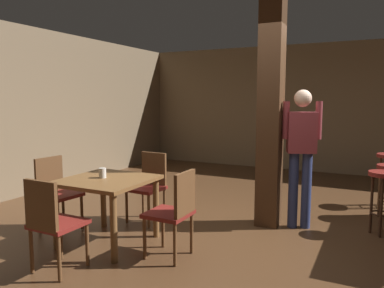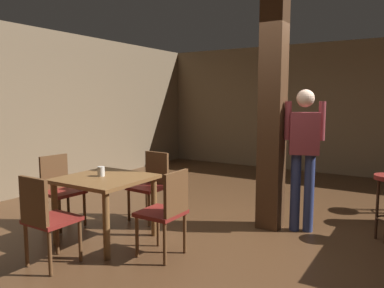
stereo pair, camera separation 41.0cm
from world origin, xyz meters
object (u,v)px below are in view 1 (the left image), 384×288
(dining_table, at_px, (107,190))
(chair_east, at_px, (175,209))
(chair_west, at_px, (56,190))
(napkin_cup, at_px, (102,173))
(chair_south, at_px, (52,220))
(standing_person, at_px, (301,148))
(chair_north, at_px, (149,183))
(bar_stool_near, at_px, (382,188))

(dining_table, distance_m, chair_east, 0.88)
(chair_west, distance_m, napkin_cup, 0.81)
(chair_south, distance_m, standing_person, 2.95)
(chair_north, bearing_deg, napkin_cup, -94.21)
(chair_south, height_order, bar_stool_near, chair_south)
(bar_stool_near, bearing_deg, dining_table, -148.95)
(napkin_cup, height_order, standing_person, standing_person)
(chair_east, distance_m, chair_west, 1.70)
(dining_table, distance_m, standing_person, 2.37)
(dining_table, relative_size, chair_north, 1.03)
(standing_person, bearing_deg, dining_table, -141.18)
(bar_stool_near, bearing_deg, standing_person, -168.69)
(dining_table, height_order, napkin_cup, napkin_cup)
(napkin_cup, bearing_deg, chair_north, 85.79)
(chair_north, distance_m, chair_south, 1.68)
(chair_north, relative_size, bar_stool_near, 1.17)
(chair_west, bearing_deg, bar_stool_near, 24.39)
(chair_south, distance_m, napkin_cup, 0.89)
(chair_west, xyz_separation_m, chair_south, (0.86, -0.86, 0.00))
(chair_south, relative_size, bar_stool_near, 1.17)
(chair_north, distance_m, napkin_cup, 0.89)
(chair_east, height_order, chair_west, same)
(chair_east, bearing_deg, chair_south, -136.13)
(chair_south, relative_size, napkin_cup, 8.05)
(chair_south, bearing_deg, chair_west, 135.03)
(napkin_cup, bearing_deg, chair_south, -82.92)
(chair_south, bearing_deg, napkin_cup, 97.08)
(chair_east, distance_m, napkin_cup, 0.98)
(dining_table, xyz_separation_m, napkin_cup, (-0.07, 0.01, 0.18))
(standing_person, bearing_deg, chair_south, -127.93)
(chair_west, bearing_deg, chair_south, -44.97)
(chair_east, height_order, napkin_cup, chair_east)
(bar_stool_near, bearing_deg, chair_south, -137.52)
(chair_east, bearing_deg, napkin_cup, 178.16)
(chair_north, bearing_deg, chair_west, -135.11)
(chair_south, relative_size, standing_person, 0.52)
(chair_west, relative_size, bar_stool_near, 1.17)
(chair_west, distance_m, bar_stool_near, 3.91)
(chair_east, distance_m, chair_south, 1.16)
(dining_table, height_order, standing_person, standing_person)
(dining_table, relative_size, chair_west, 1.03)
(dining_table, xyz_separation_m, chair_north, (-0.00, 0.85, -0.10))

